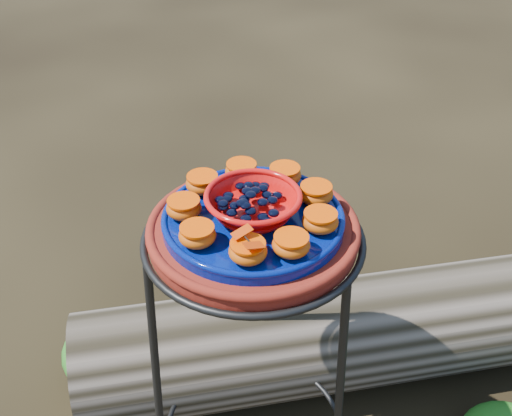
# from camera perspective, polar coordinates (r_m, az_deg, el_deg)

# --- Properties ---
(plant_stand) EXTENTS (0.44, 0.44, 0.70)m
(plant_stand) POSITION_cam_1_polar(r_m,az_deg,el_deg) (1.39, -0.21, -14.11)
(plant_stand) COLOR black
(plant_stand) RESTS_ON ground
(terracotta_saucer) EXTENTS (0.37, 0.37, 0.03)m
(terracotta_saucer) POSITION_cam_1_polar(r_m,az_deg,el_deg) (1.14, -0.25, -2.15)
(terracotta_saucer) COLOR maroon
(terracotta_saucer) RESTS_ON plant_stand
(cobalt_plate) EXTENTS (0.32, 0.32, 0.02)m
(cobalt_plate) POSITION_cam_1_polar(r_m,az_deg,el_deg) (1.13, -0.25, -1.11)
(cobalt_plate) COLOR #06073D
(cobalt_plate) RESTS_ON terracotta_saucer
(red_bowl) EXTENTS (0.16, 0.16, 0.04)m
(red_bowl) POSITION_cam_1_polar(r_m,az_deg,el_deg) (1.11, -0.26, 0.25)
(red_bowl) COLOR red
(red_bowl) RESTS_ON cobalt_plate
(glass_gems) EXTENTS (0.12, 0.12, 0.02)m
(glass_gems) POSITION_cam_1_polar(r_m,az_deg,el_deg) (1.09, -0.26, 1.67)
(glass_gems) COLOR black
(glass_gems) RESTS_ON red_bowl
(orange_half_0) EXTENTS (0.06, 0.06, 0.03)m
(orange_half_0) POSITION_cam_1_polar(r_m,az_deg,el_deg) (1.01, -0.72, -3.88)
(orange_half_0) COLOR #B04610
(orange_half_0) RESTS_ON cobalt_plate
(orange_half_1) EXTENTS (0.06, 0.06, 0.03)m
(orange_half_1) POSITION_cam_1_polar(r_m,az_deg,el_deg) (1.03, 3.14, -3.29)
(orange_half_1) COLOR #B04610
(orange_half_1) RESTS_ON cobalt_plate
(orange_half_2) EXTENTS (0.06, 0.06, 0.03)m
(orange_half_2) POSITION_cam_1_polar(r_m,az_deg,el_deg) (1.08, 5.73, -1.18)
(orange_half_2) COLOR #B04610
(orange_half_2) RESTS_ON cobalt_plate
(orange_half_3) EXTENTS (0.06, 0.06, 0.03)m
(orange_half_3) POSITION_cam_1_polar(r_m,az_deg,el_deg) (1.15, 5.35, 1.26)
(orange_half_3) COLOR #B04610
(orange_half_3) RESTS_ON cobalt_plate
(orange_half_4) EXTENTS (0.06, 0.06, 0.03)m
(orange_half_4) POSITION_cam_1_polar(r_m,az_deg,el_deg) (1.20, 2.57, 2.94)
(orange_half_4) COLOR #B04610
(orange_half_4) RESTS_ON cobalt_plate
(orange_half_5) EXTENTS (0.06, 0.06, 0.03)m
(orange_half_5) POSITION_cam_1_polar(r_m,az_deg,el_deg) (1.21, -1.30, 3.28)
(orange_half_5) COLOR #B04610
(orange_half_5) RESTS_ON cobalt_plate
(orange_half_6) EXTENTS (0.06, 0.06, 0.03)m
(orange_half_6) POSITION_cam_1_polar(r_m,az_deg,el_deg) (1.18, -4.77, 2.18)
(orange_half_6) COLOR #B04610
(orange_half_6) RESTS_ON cobalt_plate
(orange_half_7) EXTENTS (0.06, 0.06, 0.03)m
(orange_half_7) POSITION_cam_1_polar(r_m,az_deg,el_deg) (1.12, -6.42, -0.01)
(orange_half_7) COLOR #B04610
(orange_half_7) RESTS_ON cobalt_plate
(orange_half_8) EXTENTS (0.06, 0.06, 0.03)m
(orange_half_8) POSITION_cam_1_polar(r_m,az_deg,el_deg) (1.05, -5.23, -2.44)
(orange_half_8) COLOR #B04610
(orange_half_8) RESTS_ON cobalt_plate
(butterfly) EXTENTS (0.08, 0.08, 0.01)m
(butterfly) POSITION_cam_1_polar(r_m,az_deg,el_deg) (1.00, -0.73, -2.85)
(butterfly) COLOR #C13003
(butterfly) RESTS_ON orange_half_0
(driftwood_log) EXTENTS (1.64, 0.90, 0.30)m
(driftwood_log) POSITION_cam_1_polar(r_m,az_deg,el_deg) (1.78, 10.93, -10.43)
(driftwood_log) COLOR black
(driftwood_log) RESTS_ON ground
(foliage_left) EXTENTS (0.29, 0.29, 0.14)m
(foliage_left) POSITION_cam_1_polar(r_m,az_deg,el_deg) (1.85, -12.50, -12.11)
(foliage_left) COLOR #1F681D
(foliage_left) RESTS_ON ground
(foliage_back) EXTENTS (0.29, 0.29, 0.15)m
(foliage_back) POSITION_cam_1_polar(r_m,az_deg,el_deg) (1.96, -0.14, -7.58)
(foliage_back) COLOR #1F681D
(foliage_back) RESTS_ON ground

